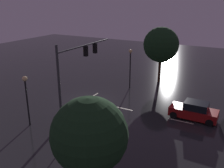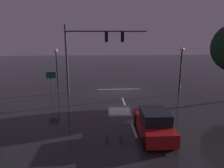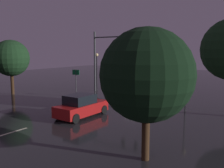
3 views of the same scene
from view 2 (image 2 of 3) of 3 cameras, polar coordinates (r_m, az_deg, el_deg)
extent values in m
plane|color=#232326|center=(23.61, 2.10, -1.74)|extent=(80.00, 80.00, 0.00)
cylinder|color=#383A3D|center=(22.43, -12.23, 6.48)|extent=(0.22, 0.22, 7.16)
cylinder|color=#383A3D|center=(22.03, -1.55, 14.17)|extent=(8.30, 0.14, 0.14)
cube|color=black|center=(22.03, -1.54, 12.68)|extent=(0.32, 0.36, 1.00)
sphere|color=black|center=(22.21, -1.57, 13.51)|extent=(0.20, 0.20, 0.20)
sphere|color=yellow|center=(22.22, -1.56, 12.69)|extent=(0.20, 0.20, 0.20)
sphere|color=black|center=(22.22, -1.55, 11.86)|extent=(0.20, 0.20, 0.20)
cube|color=black|center=(22.14, 2.86, 12.68)|extent=(0.32, 0.36, 1.00)
sphere|color=black|center=(22.33, 2.81, 13.50)|extent=(0.20, 0.20, 0.20)
sphere|color=yellow|center=(22.33, 2.80, 12.68)|extent=(0.20, 0.20, 0.20)
sphere|color=black|center=(22.34, 2.80, 11.86)|extent=(0.20, 0.20, 0.20)
cube|color=beige|center=(19.80, 3.20, -4.76)|extent=(0.16, 2.20, 0.01)
cube|color=beige|center=(14.28, 6.00, -12.29)|extent=(0.16, 2.20, 0.01)
cube|color=beige|center=(24.13, 1.98, -1.40)|extent=(5.00, 0.16, 0.01)
cube|color=maroon|center=(13.55, 11.21, -11.10)|extent=(1.85, 4.32, 0.80)
cube|color=black|center=(13.08, 11.57, -8.51)|extent=(1.62, 2.12, 0.68)
cylinder|color=black|center=(14.93, 6.51, -9.71)|extent=(0.23, 0.68, 0.68)
cylinder|color=black|center=(15.28, 12.82, -9.41)|extent=(0.23, 0.68, 0.68)
cylinder|color=black|center=(12.10, 9.00, -15.64)|extent=(0.23, 0.68, 0.68)
cylinder|color=black|center=(12.53, 16.81, -15.00)|extent=(0.23, 0.68, 0.68)
sphere|color=#F9EFC6|center=(15.31, 6.94, -7.78)|extent=(0.20, 0.20, 0.20)
sphere|color=#F9EFC6|center=(15.57, 11.70, -7.59)|extent=(0.20, 0.20, 0.20)
cylinder|color=black|center=(22.65, 18.10, 2.78)|extent=(0.14, 0.14, 4.50)
sphere|color=#F9D88C|center=(22.35, 18.56, 8.91)|extent=(0.44, 0.44, 0.44)
cylinder|color=black|center=(25.20, -14.72, 3.64)|extent=(0.14, 0.14, 4.16)
sphere|color=#F9D88C|center=(24.93, -15.03, 8.75)|extent=(0.44, 0.44, 0.44)
cylinder|color=#383A3D|center=(21.06, -16.11, -0.34)|extent=(0.09, 0.09, 2.72)
cube|color=#0F6033|center=(20.85, -16.29, 2.36)|extent=(0.89, 0.26, 0.60)
camera|label=1|loc=(21.26, -73.01, 16.64)|focal=40.32mm
camera|label=3|loc=(15.80, 92.86, -5.26)|focal=40.36mm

